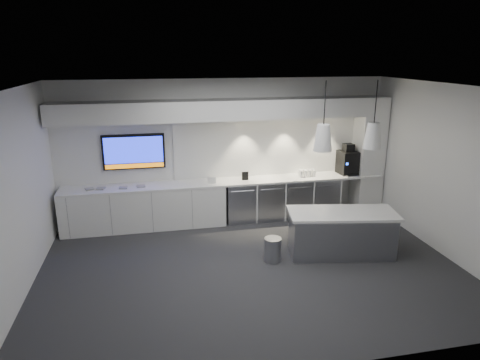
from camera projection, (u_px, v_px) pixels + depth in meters
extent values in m
plane|color=#2D2D2F|center=(251.00, 268.00, 7.24)|extent=(7.00, 7.00, 0.00)
plane|color=black|center=(253.00, 87.00, 6.38)|extent=(7.00, 7.00, 0.00)
plane|color=white|center=(225.00, 150.00, 9.16)|extent=(7.00, 0.00, 7.00)
plane|color=white|center=(307.00, 252.00, 4.47)|extent=(7.00, 0.00, 7.00)
plane|color=white|center=(15.00, 198.00, 6.13)|extent=(0.00, 7.00, 7.00)
plane|color=white|center=(446.00, 171.00, 7.50)|extent=(0.00, 7.00, 7.00)
cube|color=white|center=(228.00, 182.00, 9.03)|extent=(6.80, 0.65, 0.04)
cube|color=white|center=(145.00, 208.00, 8.82)|extent=(3.30, 0.63, 0.86)
cube|color=#96979E|center=(240.00, 201.00, 9.21)|extent=(0.60, 0.61, 0.85)
cube|color=#96979E|center=(268.00, 199.00, 9.33)|extent=(0.60, 0.61, 0.85)
cube|color=#96979E|center=(295.00, 197.00, 9.46)|extent=(0.60, 0.61, 0.85)
cube|color=#96979E|center=(322.00, 196.00, 9.58)|extent=(0.60, 0.61, 0.85)
cube|color=white|center=(279.00, 145.00, 9.36)|extent=(4.60, 0.03, 1.30)
cube|color=white|center=(227.00, 109.00, 8.62)|extent=(6.90, 0.60, 0.40)
cube|color=white|center=(368.00, 155.00, 9.56)|extent=(0.55, 0.55, 2.60)
cube|color=black|center=(134.00, 152.00, 8.72)|extent=(1.25, 0.06, 0.72)
cube|color=#1624D1|center=(134.00, 150.00, 8.68)|extent=(1.17, 0.00, 0.54)
cube|color=#C4680B|center=(135.00, 166.00, 8.77)|extent=(1.17, 0.00, 0.09)
cube|color=#96979E|center=(341.00, 234.00, 7.66)|extent=(1.90, 1.02, 0.76)
cube|color=white|center=(343.00, 213.00, 7.54)|extent=(2.00, 1.12, 0.05)
cylinder|color=#96979E|center=(273.00, 249.00, 7.44)|extent=(0.32, 0.32, 0.42)
cube|color=black|center=(347.00, 162.00, 9.51)|extent=(0.39, 0.44, 0.51)
cube|color=black|center=(348.00, 147.00, 9.41)|extent=(0.22, 0.22, 0.17)
cube|color=#96979E|center=(351.00, 176.00, 9.36)|extent=(0.29, 0.22, 0.03)
cube|color=black|center=(245.00, 176.00, 9.06)|extent=(0.14, 0.02, 0.18)
cube|color=white|center=(212.00, 180.00, 8.82)|extent=(0.18, 0.04, 0.14)
cube|color=gray|center=(90.00, 189.00, 8.45)|extent=(0.20, 0.20, 0.02)
cube|color=gray|center=(101.00, 189.00, 8.47)|extent=(0.19, 0.19, 0.02)
cube|color=gray|center=(123.00, 188.00, 8.54)|extent=(0.16, 0.16, 0.02)
cube|color=gray|center=(141.00, 186.00, 8.63)|extent=(0.17, 0.17, 0.02)
cone|color=white|center=(323.00, 138.00, 7.06)|extent=(0.31, 0.31, 0.45)
cylinder|color=black|center=(325.00, 103.00, 6.90)|extent=(0.02, 0.02, 0.70)
cone|color=white|center=(373.00, 136.00, 7.24)|extent=(0.31, 0.31, 0.45)
cylinder|color=black|center=(376.00, 101.00, 7.07)|extent=(0.02, 0.02, 0.70)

